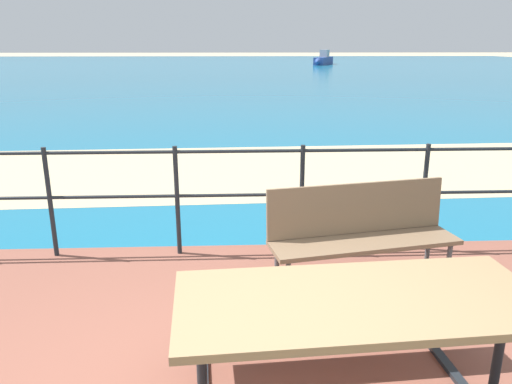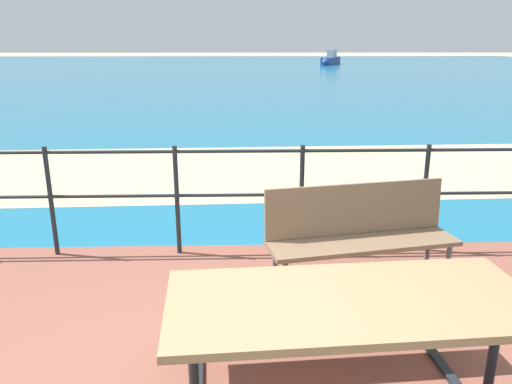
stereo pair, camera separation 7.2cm
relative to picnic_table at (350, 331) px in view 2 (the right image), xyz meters
name	(u,v)px [view 2 (the right image)]	position (x,y,z in m)	size (l,w,h in m)	color
sea_water	(241,69)	(-0.55, 39.92, -0.67)	(90.00, 90.00, 0.01)	#196B8E
beach_strip	(240,170)	(-0.55, 5.82, -0.67)	(54.00, 3.64, 0.01)	tan
picnic_table	(350,331)	(0.00, 0.00, 0.00)	(1.86, 1.56, 0.79)	#8C704C
park_bench	(359,229)	(0.43, 1.61, -0.10)	(1.59, 0.70, 0.87)	#7A6047
railing_fence	(239,187)	(-0.55, 2.35, 0.05)	(5.94, 0.04, 1.06)	#1E2328
boat_near	(331,60)	(8.53, 48.75, -0.18)	(2.83, 5.39, 1.45)	#2D478C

